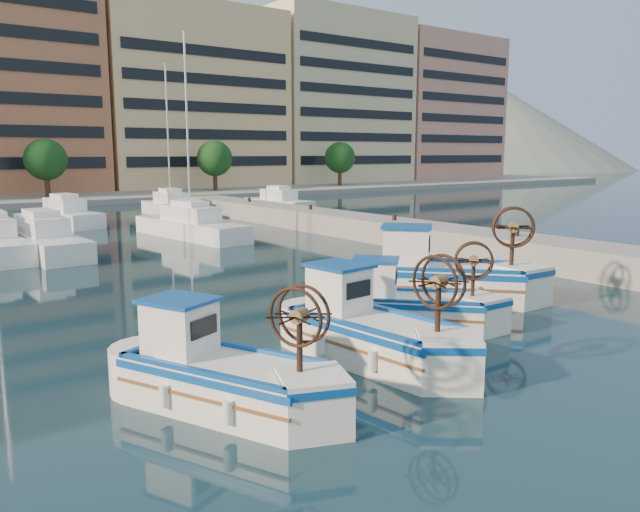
{
  "coord_description": "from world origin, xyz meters",
  "views": [
    {
      "loc": [
        -10.46,
        -11.16,
        4.91
      ],
      "look_at": [
        1.58,
        5.31,
        1.5
      ],
      "focal_mm": 35.0,
      "sensor_mm": 36.0,
      "label": 1
    }
  ],
  "objects_px": {
    "fishing_boat_b": "(370,330)",
    "fishing_boat_c": "(408,305)",
    "fishing_boat_a": "(220,372)",
    "fishing_boat_d": "(442,275)"
  },
  "relations": [
    {
      "from": "fishing_boat_c",
      "to": "fishing_boat_d",
      "type": "distance_m",
      "value": 3.66
    },
    {
      "from": "fishing_boat_a",
      "to": "fishing_boat_d",
      "type": "height_order",
      "value": "fishing_boat_d"
    },
    {
      "from": "fishing_boat_c",
      "to": "fishing_boat_d",
      "type": "bearing_deg",
      "value": -15.49
    },
    {
      "from": "fishing_boat_b",
      "to": "fishing_boat_c",
      "type": "xyz_separation_m",
      "value": [
        2.65,
        1.44,
        -0.08
      ]
    },
    {
      "from": "fishing_boat_b",
      "to": "fishing_boat_c",
      "type": "height_order",
      "value": "fishing_boat_b"
    },
    {
      "from": "fishing_boat_a",
      "to": "fishing_boat_b",
      "type": "relative_size",
      "value": 0.95
    },
    {
      "from": "fishing_boat_a",
      "to": "fishing_boat_d",
      "type": "distance_m",
      "value": 10.63
    },
    {
      "from": "fishing_boat_c",
      "to": "fishing_boat_d",
      "type": "xyz_separation_m",
      "value": [
        3.21,
        1.74,
        0.19
      ]
    },
    {
      "from": "fishing_boat_b",
      "to": "fishing_boat_d",
      "type": "distance_m",
      "value": 6.67
    },
    {
      "from": "fishing_boat_a",
      "to": "fishing_boat_d",
      "type": "bearing_deg",
      "value": -4.65
    }
  ]
}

